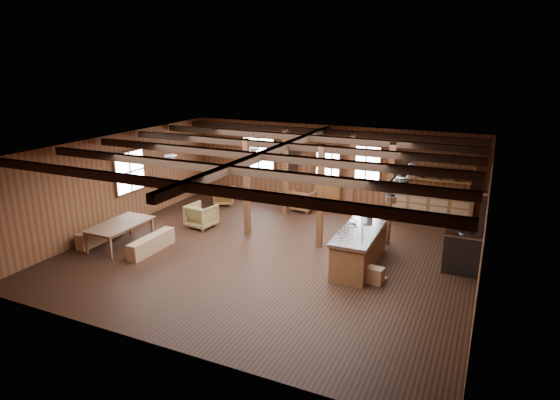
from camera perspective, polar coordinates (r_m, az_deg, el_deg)
name	(u,v)px	position (r m, az deg, el deg)	size (l,w,h in m)	color
room	(270,203)	(11.79, -1.28, -0.32)	(10.04, 9.04, 2.84)	black
ceiling_joists	(272,151)	(11.64, -0.94, 5.95)	(9.80, 8.82, 0.18)	black
timber_posts	(318,185)	(13.44, 4.61, 1.77)	(3.95, 2.35, 2.80)	#432713
back_door	(327,182)	(15.90, 5.77, 2.17)	(1.02, 0.08, 2.15)	brown
window_back_left	(259,155)	(16.75, -2.61, 5.50)	(1.32, 0.06, 1.32)	white
window_back_right	(366,165)	(15.39, 10.45, 4.24)	(1.02, 0.06, 1.32)	white
window_left	(130,172)	(14.89, -17.86, 3.29)	(0.14, 1.24, 1.32)	white
notice_boards	(287,156)	(16.27, 0.85, 5.33)	(1.08, 0.03, 0.90)	beige
back_counter	(429,205)	(15.03, 17.75, -0.54)	(2.55, 0.60, 2.45)	brown
pendant_lamps	(214,155)	(13.51, -8.07, 5.45)	(1.86, 2.36, 0.66)	#2E2E31
pot_rack	(401,180)	(10.79, 14.55, 2.41)	(0.41, 3.00, 0.46)	#2E2E31
kitchen_island	(359,247)	(11.61, 9.66, -5.68)	(0.92, 2.51, 1.20)	brown
step_stool	(375,275)	(10.90, 11.50, -8.99)	(0.42, 0.30, 0.38)	#9B6946
commercial_range	(467,239)	(12.33, 21.81, -4.43)	(0.86, 1.67, 2.07)	#2E2E31
dining_table	(122,235)	(13.39, -18.74, -4.01)	(1.80, 1.00, 0.63)	brown
bench_wall	(101,234)	(13.94, -20.96, -3.88)	(0.29, 1.57, 0.43)	#9B6946
bench_aisle	(152,244)	(12.79, -15.38, -5.17)	(0.30, 1.58, 0.44)	#9B6946
armchair_a	(224,196)	(16.41, -6.86, 0.53)	(0.67, 0.68, 0.62)	brown
armchair_b	(303,200)	(15.66, 2.86, -0.02)	(0.75, 0.77, 0.70)	brown
armchair_c	(201,216)	(14.28, -9.55, -1.88)	(0.76, 0.78, 0.71)	olive
counter_pot	(367,213)	(12.36, 10.59, -1.60)	(0.30, 0.30, 0.18)	silver
bowl	(353,222)	(11.81, 8.85, -2.70)	(0.25, 0.25, 0.06)	silver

